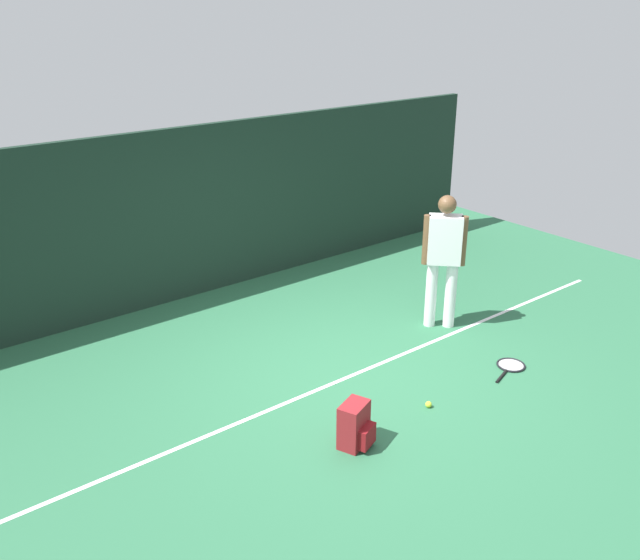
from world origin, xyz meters
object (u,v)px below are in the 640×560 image
at_px(tennis_ball_near_player, 429,404).
at_px(backpack, 355,426).
at_px(tennis_player, 444,254).
at_px(tennis_racket, 510,366).

bearing_deg(tennis_ball_near_player, backpack, -179.10).
relative_size(tennis_player, tennis_racket, 2.67).
height_order(tennis_player, backpack, tennis_player).
distance_m(tennis_player, tennis_ball_near_player, 2.14).
bearing_deg(tennis_player, tennis_ball_near_player, -95.87).
xyz_separation_m(tennis_player, tennis_racket, (-0.16, -1.23, -0.95)).
relative_size(backpack, tennis_ball_near_player, 6.67).
bearing_deg(backpack, tennis_racket, -21.29).
bearing_deg(backpack, tennis_player, 4.96).
distance_m(tennis_player, backpack, 2.88).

